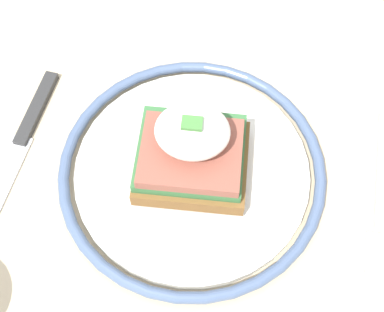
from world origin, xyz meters
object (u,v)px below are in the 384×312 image
Objects in this scene: sandwich at (192,150)px; knife at (21,142)px; plate at (192,171)px; fork at (381,201)px.

sandwich reaches higher than knife.
plate is at bearing 110.61° from sandwich.
plate is 2.51× the size of sandwich.
plate is 0.17m from fork.
fork is at bearing 175.87° from knife.
sandwich is 0.17m from fork.
plate reaches higher than knife.
fork is at bearing 176.59° from sandwich.
fork is 0.33m from knife.
sandwich is 0.49× the size of knife.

